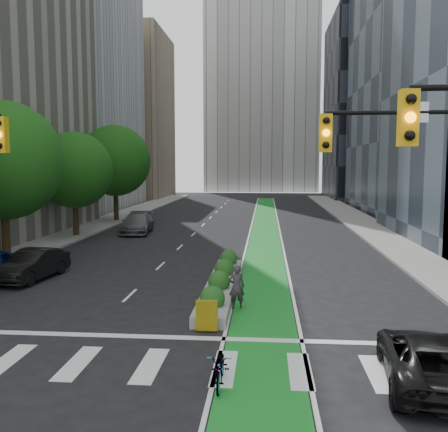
% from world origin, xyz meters
% --- Properties ---
extents(ground, '(160.00, 160.00, 0.00)m').
position_xyz_m(ground, '(0.00, 0.00, 0.00)').
color(ground, black).
rests_on(ground, ground).
extents(sidewalk_left, '(3.60, 90.00, 0.15)m').
position_xyz_m(sidewalk_left, '(-11.80, 25.00, 0.07)').
color(sidewalk_left, gray).
rests_on(sidewalk_left, ground).
extents(sidewalk_right, '(3.60, 90.00, 0.15)m').
position_xyz_m(sidewalk_right, '(11.80, 25.00, 0.07)').
color(sidewalk_right, gray).
rests_on(sidewalk_right, ground).
extents(bike_lane_paint, '(2.20, 70.00, 0.01)m').
position_xyz_m(bike_lane_paint, '(3.00, 30.00, 0.01)').
color(bike_lane_paint, '#188827').
rests_on(bike_lane_paint, ground).
extents(building_lt_mid, '(14.00, 22.00, 48.00)m').
position_xyz_m(building_lt_mid, '(-21.00, 45.00, 24.00)').
color(building_lt_mid, silver).
rests_on(building_lt_mid, ground).
extents(building_tan_far, '(14.00, 16.00, 26.00)m').
position_xyz_m(building_tan_far, '(-20.00, 66.00, 13.00)').
color(building_tan_far, tan).
rests_on(building_tan_far, ground).
extents(building_glass_far, '(14.00, 24.00, 42.00)m').
position_xyz_m(building_glass_far, '(21.00, 45.00, 21.00)').
color(building_glass_far, '#19212D').
rests_on(building_glass_far, ground).
extents(building_dark_end, '(14.00, 18.00, 28.00)m').
position_xyz_m(building_dark_end, '(20.00, 68.00, 14.00)').
color(building_dark_end, black).
rests_on(building_dark_end, ground).
extents(building_distant, '(22.00, 16.00, 70.00)m').
position_xyz_m(building_distant, '(2.00, 90.00, 35.00)').
color(building_distant, silver).
rests_on(building_distant, ground).
extents(tree_mid, '(6.40, 6.40, 8.78)m').
position_xyz_m(tree_mid, '(-11.00, 12.00, 5.57)').
color(tree_mid, black).
rests_on(tree_mid, ground).
extents(tree_midfar, '(5.60, 5.60, 7.76)m').
position_xyz_m(tree_midfar, '(-11.00, 22.00, 4.95)').
color(tree_midfar, black).
rests_on(tree_midfar, ground).
extents(tree_far, '(6.60, 6.60, 9.00)m').
position_xyz_m(tree_far, '(-11.00, 32.00, 5.69)').
color(tree_far, black).
rests_on(tree_far, ground).
extents(median_planter, '(1.20, 10.26, 1.10)m').
position_xyz_m(median_planter, '(1.20, 7.04, 0.37)').
color(median_planter, gray).
rests_on(median_planter, ground).
extents(bicycle, '(0.60, 1.67, 0.88)m').
position_xyz_m(bicycle, '(2.00, -2.00, 0.44)').
color(bicycle, gray).
rests_on(bicycle, ground).
extents(cyclist, '(0.67, 0.50, 1.66)m').
position_xyz_m(cyclist, '(2.00, 4.53, 0.83)').
color(cyclist, '#363039').
rests_on(cyclist, ground).
extents(parked_car_left_mid, '(2.04, 4.47, 1.42)m').
position_xyz_m(parked_car_left_mid, '(-7.78, 8.39, 0.71)').
color(parked_car_left_mid, black).
rests_on(parked_car_left_mid, ground).
extents(parked_car_left_far, '(2.72, 5.59, 1.57)m').
position_xyz_m(parked_car_left_far, '(-7.00, 24.37, 0.78)').
color(parked_car_left_far, '#56595A').
rests_on(parked_car_left_far, ground).
extents(parked_car_right, '(2.67, 4.82, 1.28)m').
position_xyz_m(parked_car_right, '(7.06, -1.52, 0.64)').
color(parked_car_right, black).
rests_on(parked_car_right, ground).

